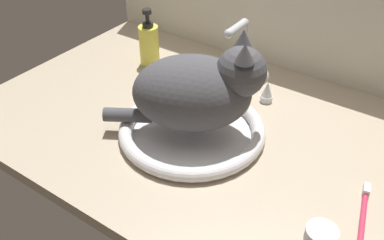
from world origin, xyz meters
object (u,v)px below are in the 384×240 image
sink_basin (192,129)px  toothbrush (363,215)px  faucet (240,66)px  cat (201,90)px  soap_pump_bottle (149,44)px

sink_basin → toothbrush: (39.26, -2.59, -0.77)cm
sink_basin → faucet: size_ratio=1.63×
faucet → cat: cat is taller
sink_basin → faucet: (-0.00, 21.09, 6.52)cm
cat → toothbrush: size_ratio=2.02×
soap_pump_bottle → faucet: bearing=1.3°
faucet → toothbrush: bearing=-31.1°
faucet → soap_pump_bottle: faucet is taller
soap_pump_bottle → toothbrush: (67.99, -23.06, -5.61)cm
sink_basin → cat: size_ratio=1.00×
toothbrush → soap_pump_bottle: bearing=161.3°
sink_basin → soap_pump_bottle: bearing=144.5°
faucet → soap_pump_bottle: bearing=-178.7°
cat → soap_pump_bottle: 36.53cm
cat → soap_pump_bottle: (-30.37, 19.48, -5.72)cm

